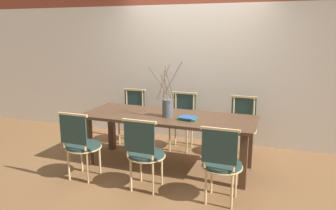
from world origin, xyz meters
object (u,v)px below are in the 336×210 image
at_px(chair_near_center, 221,162).
at_px(dining_table, 168,122).
at_px(chair_far_center, 242,125).
at_px(vase_centerpiece, 168,107).
at_px(book_stack, 187,118).

bearing_deg(chair_near_center, dining_table, 139.30).
relative_size(dining_table, chair_far_center, 2.62).
height_order(chair_near_center, vase_centerpiece, vase_centerpiece).
height_order(chair_near_center, chair_far_center, same).
relative_size(dining_table, book_stack, 9.43).
xyz_separation_m(dining_table, chair_far_center, (0.91, 0.77, -0.15)).
bearing_deg(book_stack, dining_table, 161.98).
height_order(dining_table, chair_far_center, chair_far_center).
distance_m(dining_table, book_stack, 0.34).
height_order(chair_far_center, book_stack, chair_far_center).
height_order(vase_centerpiece, book_stack, vase_centerpiece).
xyz_separation_m(chair_far_center, vase_centerpiece, (-0.90, -0.83, 0.38)).
bearing_deg(chair_far_center, chair_near_center, 89.37).
xyz_separation_m(chair_near_center, chair_far_center, (0.02, 1.54, 0.00)).
distance_m(chair_far_center, book_stack, 1.10).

